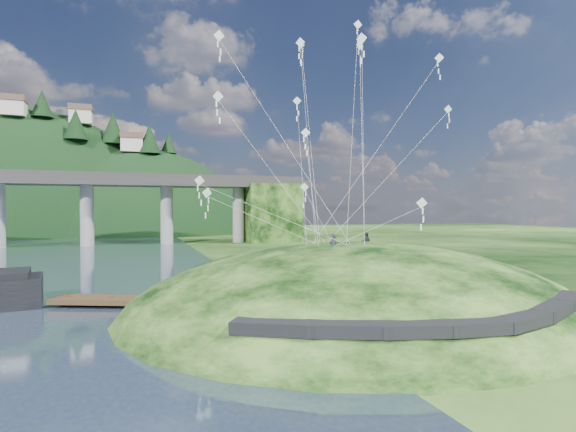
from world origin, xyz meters
name	(u,v)px	position (x,y,z in m)	size (l,w,h in m)	color
ground	(260,325)	(0.00, 0.00, 0.00)	(320.00, 320.00, 0.00)	black
grass_hill	(355,329)	(8.00, 2.00, -1.50)	(36.00, 32.00, 13.00)	black
footpath	(455,318)	(7.46, -9.74, 2.08)	(22.29, 5.84, 0.83)	black
bridge	(31,197)	(-26.46, 70.07, 9.70)	(160.00, 11.00, 15.00)	#2D2B2B
far_ridge	(3,260)	(-43.58, 122.17, -7.44)	(153.00, 70.00, 94.50)	black
wooden_dock	(154,300)	(-6.34, 7.82, 0.50)	(15.49, 8.34, 1.13)	#382717
kite_flyers	(355,233)	(8.58, 3.21, 5.72)	(5.42, 4.22, 1.81)	#282C35
kite_swarm	(304,104)	(5.47, 6.28, 16.18)	(20.64, 15.18, 18.89)	white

